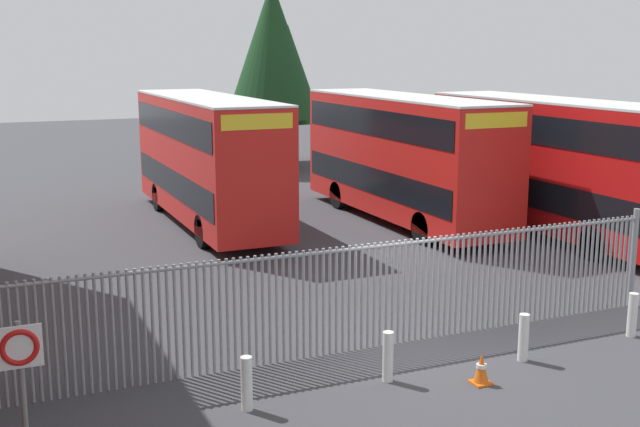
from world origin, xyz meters
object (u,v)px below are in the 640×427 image
(bollard_near_right, at_px, (524,337))
(speed_limit_sign_post, at_px, (21,366))
(double_decker_bus_behind_fence_left, at_px, (403,153))
(bollard_center_front, at_px, (388,357))
(traffic_cone_mid_forecourt, at_px, (481,369))
(bollard_near_left, at_px, (247,384))
(double_decker_bus_near_gate, at_px, (553,161))
(bollard_far_right, at_px, (632,315))
(double_decker_bus_behind_fence_right, at_px, (207,155))

(bollard_near_right, distance_m, speed_limit_sign_post, 9.33)
(double_decker_bus_behind_fence_left, relative_size, speed_limit_sign_post, 4.50)
(double_decker_bus_behind_fence_left, bearing_deg, bollard_near_right, -108.82)
(bollard_center_front, height_order, traffic_cone_mid_forecourt, bollard_center_front)
(bollard_near_left, distance_m, speed_limit_sign_post, 3.92)
(bollard_near_right, bearing_deg, double_decker_bus_near_gate, 48.28)
(bollard_near_left, distance_m, traffic_cone_mid_forecourt, 4.31)
(double_decker_bus_behind_fence_left, height_order, bollard_near_right, double_decker_bus_behind_fence_left)
(double_decker_bus_near_gate, height_order, bollard_center_front, double_decker_bus_near_gate)
(bollard_far_right, relative_size, traffic_cone_mid_forecourt, 1.61)
(double_decker_bus_behind_fence_left, xyz_separation_m, traffic_cone_mid_forecourt, (-5.62, -13.01, -2.13))
(double_decker_bus_near_gate, relative_size, double_decker_bus_behind_fence_right, 1.00)
(double_decker_bus_near_gate, bearing_deg, bollard_near_right, -131.72)
(double_decker_bus_behind_fence_right, xyz_separation_m, bollard_center_front, (-0.70, -14.54, -1.95))
(bollard_center_front, relative_size, bollard_far_right, 1.00)
(double_decker_bus_near_gate, xyz_separation_m, traffic_cone_mid_forecourt, (-9.10, -9.26, -2.13))
(speed_limit_sign_post, bearing_deg, bollard_far_right, 5.58)
(double_decker_bus_near_gate, distance_m, double_decker_bus_behind_fence_right, 11.62)
(bollard_center_front, bearing_deg, double_decker_bus_near_gate, 38.61)
(double_decker_bus_behind_fence_right, relative_size, bollard_near_left, 11.38)
(double_decker_bus_near_gate, relative_size, speed_limit_sign_post, 4.50)
(bollard_near_left, relative_size, bollard_center_front, 1.00)
(double_decker_bus_near_gate, distance_m, bollard_far_right, 9.90)
(bollard_center_front, xyz_separation_m, bollard_far_right, (5.86, 0.01, 0.00))
(speed_limit_sign_post, bearing_deg, bollard_near_left, 16.77)
(bollard_far_right, xyz_separation_m, traffic_cone_mid_forecourt, (-4.36, -0.79, -0.19))
(double_decker_bus_behind_fence_right, height_order, bollard_center_front, double_decker_bus_behind_fence_right)
(double_decker_bus_behind_fence_left, height_order, bollard_far_right, double_decker_bus_behind_fence_left)
(bollard_far_right, distance_m, traffic_cone_mid_forecourt, 4.43)
(double_decker_bus_near_gate, relative_size, traffic_cone_mid_forecourt, 18.32)
(bollard_far_right, bearing_deg, bollard_near_right, -176.42)
(traffic_cone_mid_forecourt, bearing_deg, double_decker_bus_behind_fence_right, 93.01)
(double_decker_bus_behind_fence_right, bearing_deg, bollard_far_right, -70.43)
(bollard_far_right, bearing_deg, bollard_center_front, -179.93)
(bollard_center_front, height_order, bollard_far_right, same)
(bollard_center_front, bearing_deg, double_decker_bus_behind_fence_left, 59.76)
(double_decker_bus_near_gate, height_order, traffic_cone_mid_forecourt, double_decker_bus_near_gate)
(bollard_near_left, xyz_separation_m, bollard_far_right, (8.62, 0.12, 0.00))
(bollard_center_front, distance_m, speed_limit_sign_post, 6.53)
(bollard_center_front, xyz_separation_m, traffic_cone_mid_forecourt, (1.51, -0.78, -0.19))
(double_decker_bus_behind_fence_left, bearing_deg, bollard_far_right, -95.90)
(double_decker_bus_near_gate, distance_m, bollard_near_left, 16.00)
(double_decker_bus_behind_fence_right, xyz_separation_m, bollard_near_left, (-3.45, -14.65, -1.95))
(double_decker_bus_behind_fence_left, relative_size, double_decker_bus_behind_fence_right, 1.00)
(speed_limit_sign_post, bearing_deg, double_decker_bus_near_gate, 29.73)
(double_decker_bus_near_gate, bearing_deg, bollard_far_right, -119.28)
(bollard_center_front, bearing_deg, double_decker_bus_behind_fence_right, 87.24)
(traffic_cone_mid_forecourt, bearing_deg, bollard_far_right, 10.27)
(double_decker_bus_near_gate, distance_m, double_decker_bus_behind_fence_left, 5.12)
(bollard_near_right, relative_size, bollard_far_right, 1.00)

